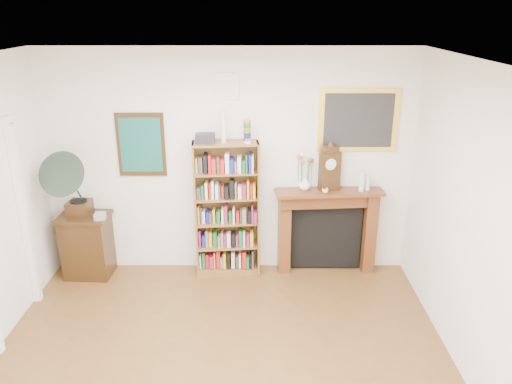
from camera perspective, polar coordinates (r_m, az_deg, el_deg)
room at (r=3.82m, az=-5.18°, el=-7.99°), size 4.51×5.01×2.81m
door_casing at (r=5.57m, az=-27.22°, el=-2.48°), size 0.08×1.02×2.17m
teal_poster at (r=6.19m, az=-13.00°, el=5.28°), size 0.58×0.04×0.78m
small_picture at (r=5.90m, az=-3.35°, el=11.98°), size 0.26×0.04×0.30m
gilt_painting at (r=6.08m, az=11.62°, el=8.02°), size 0.95×0.04×0.75m
bookshelf at (r=6.13m, az=-3.38°, el=-1.21°), size 0.82×0.36×1.98m
side_cabinet at (r=6.62m, az=-18.69°, el=-5.79°), size 0.62×0.47×0.82m
fireplace at (r=6.35m, az=8.11°, el=-3.55°), size 1.34×0.41×1.11m
gramophone at (r=6.23m, az=-20.40°, el=1.30°), size 0.56×0.68×0.87m
cd_stack at (r=6.26m, az=-17.40°, el=-2.64°), size 0.12×0.12×0.08m
mantel_clock at (r=6.07m, az=8.41°, el=2.62°), size 0.27×0.20×0.55m
flower_vase at (r=6.10m, az=5.57°, el=1.01°), size 0.16×0.16×0.16m
teacup at (r=6.03m, az=7.90°, el=0.16°), size 0.08×0.08×0.06m
bottle_left at (r=6.15m, az=12.02°, el=1.17°), size 0.07×0.07×0.24m
bottle_right at (r=6.20m, az=12.64°, el=1.10°), size 0.06×0.06×0.20m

